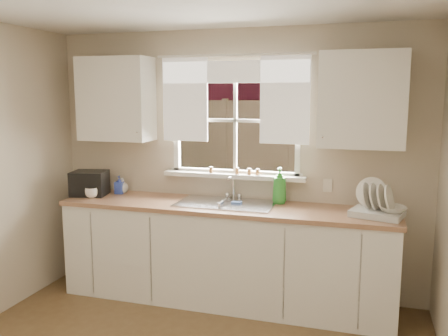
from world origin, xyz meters
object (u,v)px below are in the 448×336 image
(dish_rack, at_px, (377,207))
(soap_bottle_a, at_px, (280,185))
(cup, at_px, (92,193))
(black_appliance, at_px, (90,183))

(dish_rack, distance_m, soap_bottle_a, 0.88)
(soap_bottle_a, height_order, cup, soap_bottle_a)
(cup, bearing_deg, black_appliance, 110.89)
(cup, bearing_deg, dish_rack, -16.75)
(soap_bottle_a, xyz_separation_m, black_appliance, (-1.86, -0.19, -0.05))
(dish_rack, xyz_separation_m, black_appliance, (-2.71, 0.04, 0.04))
(dish_rack, relative_size, soap_bottle_a, 1.39)
(soap_bottle_a, bearing_deg, dish_rack, -10.52)
(dish_rack, xyz_separation_m, cup, (-2.61, -0.07, -0.03))
(dish_rack, distance_m, cup, 2.62)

